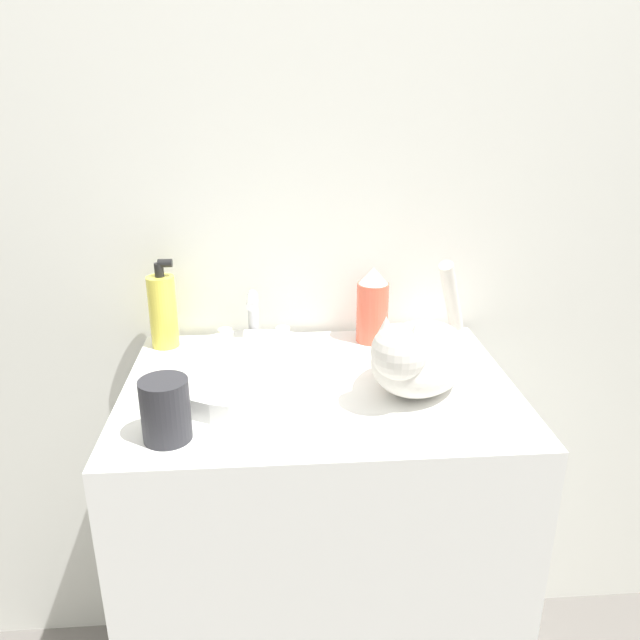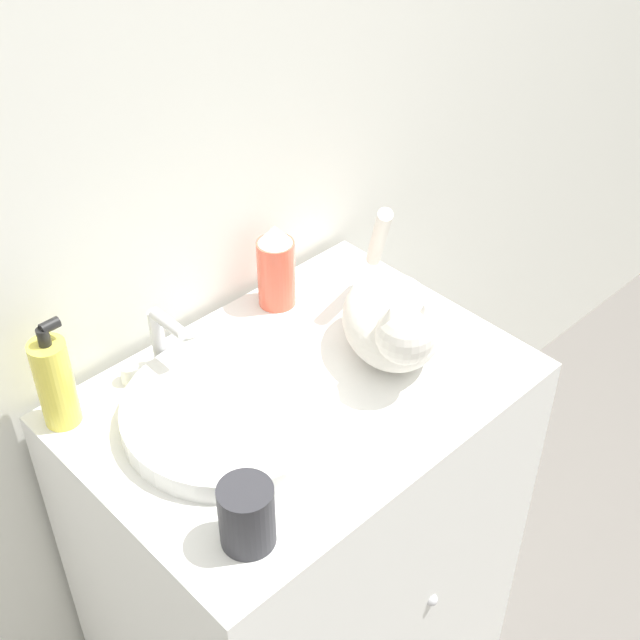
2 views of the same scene
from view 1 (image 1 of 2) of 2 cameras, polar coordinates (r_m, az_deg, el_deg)
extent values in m
cube|color=silver|center=(1.42, -1.07, 13.15)|extent=(6.00, 0.05, 2.50)
cube|color=white|center=(1.48, -0.08, -21.40)|extent=(0.76, 0.54, 0.89)
cylinder|color=white|center=(1.24, -6.24, -4.73)|extent=(0.36, 0.36, 0.04)
cylinder|color=silver|center=(1.40, -6.10, 0.11)|extent=(0.02, 0.02, 0.12)
cylinder|color=silver|center=(1.34, -6.24, 1.79)|extent=(0.02, 0.08, 0.02)
cylinder|color=white|center=(1.42, -8.64, -1.49)|extent=(0.03, 0.03, 0.03)
cylinder|color=white|center=(1.42, -3.43, -1.35)|extent=(0.03, 0.03, 0.03)
ellipsoid|color=silver|center=(1.20, 9.19, -3.42)|extent=(0.28, 0.29, 0.13)
sphere|color=silver|center=(1.09, 7.27, -2.89)|extent=(0.14, 0.14, 0.10)
cone|color=silver|center=(1.09, 6.05, -0.65)|extent=(0.05, 0.05, 0.04)
cone|color=silver|center=(1.07, 8.72, -1.22)|extent=(0.05, 0.05, 0.04)
cylinder|color=silver|center=(1.29, 11.94, 2.05)|extent=(0.09, 0.11, 0.17)
cylinder|color=#EADB4C|center=(1.41, -14.16, 0.73)|extent=(0.06, 0.06, 0.16)
cylinder|color=black|center=(1.38, -14.50, 4.45)|extent=(0.02, 0.02, 0.03)
cylinder|color=black|center=(1.38, -13.99, 5.07)|extent=(0.03, 0.02, 0.02)
cylinder|color=#EF6047|center=(1.41, 4.81, 0.70)|extent=(0.07, 0.07, 0.14)
cone|color=white|center=(1.38, 4.91, 4.07)|extent=(0.06, 0.06, 0.04)
cylinder|color=#2D2D33|center=(1.06, -13.95, -7.98)|extent=(0.08, 0.08, 0.11)
camera|label=2|loc=(0.87, -87.96, 38.06)|focal=50.00mm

